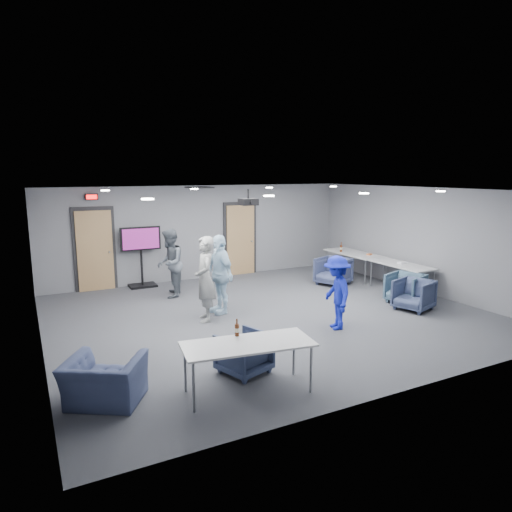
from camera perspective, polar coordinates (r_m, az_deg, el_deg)
name	(u,v)px	position (r m, az deg, el deg)	size (l,w,h in m)	color
floor	(268,314)	(10.07, 1.56, -7.32)	(9.00, 9.00, 0.00)	#3A3C42
ceiling	(269,190)	(9.60, 1.64, 8.23)	(9.00, 9.00, 0.00)	white
wall_back	(202,232)	(13.34, -6.75, 2.95)	(9.00, 0.02, 2.70)	slate
wall_front	(410,299)	(6.62, 18.68, -5.16)	(9.00, 0.02, 2.70)	slate
wall_left	(36,275)	(8.56, -25.80, -2.19)	(0.02, 8.00, 2.70)	slate
wall_right	(421,240)	(12.53, 19.93, 1.92)	(0.02, 8.00, 2.70)	slate
door_left	(95,250)	(12.61, -19.50, 0.70)	(1.06, 0.17, 2.24)	black
door_right	(240,239)	(13.80, -1.99, 2.08)	(1.06, 0.17, 2.24)	black
exit_sign	(92,197)	(12.45, -19.87, 6.97)	(0.32, 0.08, 0.16)	black
hvac_diffuser	(199,187)	(11.94, -7.09, 8.51)	(0.60, 0.60, 0.03)	black
downlights	(269,191)	(9.60, 1.64, 8.14)	(6.18, 3.78, 0.02)	white
person_a	(205,279)	(9.51, -6.39, -2.88)	(0.65, 0.43, 1.78)	gray
person_b	(170,263)	(11.48, -10.72, -0.90)	(0.83, 0.64, 1.70)	#535B64
person_c	(220,274)	(10.02, -4.57, -2.26)	(1.02, 0.43, 1.74)	#C6E7FF
person_d	(337,293)	(9.14, 10.04, -4.52)	(0.95, 0.55, 1.47)	#1A25AA
chair_right_a	(333,271)	(12.77, 9.62, -1.88)	(0.81, 0.83, 0.76)	#384162
chair_right_b	(405,288)	(11.44, 18.15, -3.83)	(0.76, 0.78, 0.71)	#3E576B
chair_right_c	(414,295)	(10.91, 19.10, -4.60)	(0.75, 0.77, 0.70)	#353E5B
chair_front_a	(244,353)	(7.19, -1.54, -12.02)	(0.69, 0.71, 0.64)	#384361
chair_front_b	(104,381)	(6.64, -18.41, -14.61)	(0.97, 0.85, 0.63)	#3B4567
table_right_a	(354,254)	(13.75, 12.14, 0.22)	(0.82, 1.97, 0.73)	silver
table_right_b	(401,266)	(12.37, 17.72, -1.19)	(0.74, 1.77, 0.73)	silver
table_front_left	(248,346)	(6.46, -1.02, -11.18)	(1.92, 1.02, 0.73)	silver
bottle_front	(237,330)	(6.68, -2.40, -9.18)	(0.07, 0.07, 0.26)	#52240E
bottle_right	(341,248)	(13.83, 10.59, 0.96)	(0.08, 0.08, 0.29)	#52240E
snack_box	(369,254)	(13.49, 13.98, 0.21)	(0.16, 0.11, 0.04)	orange
wrapper	(403,263)	(12.43, 17.85, -0.81)	(0.21, 0.14, 0.05)	silver
tv_stand	(141,253)	(12.64, -14.15, 0.36)	(1.07, 0.51, 1.64)	black
projector	(248,202)	(10.49, -0.97, 6.79)	(0.39, 0.37, 0.37)	black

